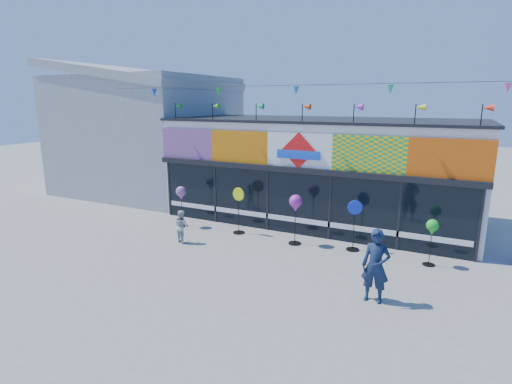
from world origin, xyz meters
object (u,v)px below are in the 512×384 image
Objects in this scene: spinner_2 at (296,205)px; child at (182,226)px; spinner_4 at (432,229)px; spinner_3 at (354,224)px; spinner_1 at (239,209)px; spinner_0 at (181,194)px; adult_man at (376,266)px.

child is at bearing -156.25° from spinner_2.
spinner_4 is 1.25× the size of child.
spinner_4 is at bearing -5.54° from spinner_3.
spinner_1 reaches higher than spinner_4.
spinner_1 is 2.33m from spinner_2.
spinner_0 is 4.68m from spinner_2.
spinner_0 is 6.62m from spinner_3.
spinner_0 is 2.44m from spinner_1.
spinner_4 is (8.92, 0.16, -0.13)m from spinner_0.
spinner_0 is at bearing -178.99° from spinner_4.
adult_man is 6.89m from child.
spinner_4 is (4.25, 0.07, -0.25)m from spinner_2.
child is (-3.58, -1.57, -0.82)m from spinner_2.
spinner_2 is at bearing -178.99° from spinner_4.
spinner_1 is at bearing -105.93° from child.
spinner_3 is at bearing 2.03° from spinner_1.
spinner_2 is at bearing -3.80° from spinner_1.
spinner_1 is 2.19m from child.
child is at bearing -53.58° from spinner_0.
spinner_2 is 2.01m from spinner_3.
spinner_4 is 8.01m from child.
spinner_0 is at bearing -178.98° from spinner_2.
child is (-6.76, 1.33, -0.34)m from adult_man.
spinner_0 is 0.92× the size of spinner_1.
spinner_2 is at bearing -171.13° from spinner_3.
spinner_0 is 1.98m from child.
spinner_1 is 6.53m from spinner_4.
spinner_3 reaches higher than spinner_0.
spinner_2 is 1.03× the size of spinner_3.
child is at bearing -127.05° from spinner_1.
spinner_2 is 1.52× the size of child.
spinner_0 is at bearing -174.43° from spinner_1.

